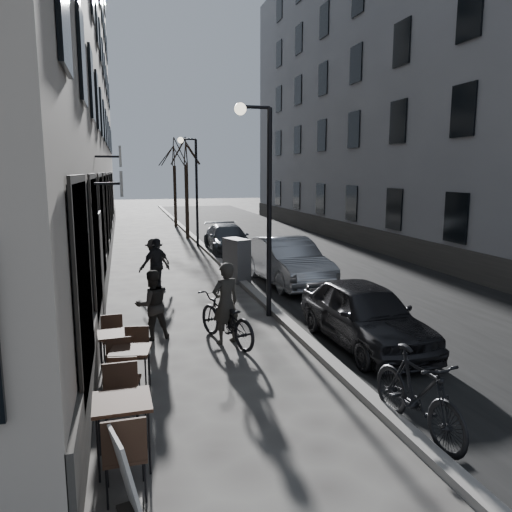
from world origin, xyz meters
name	(u,v)px	position (x,y,z in m)	size (l,w,h in m)	color
ground	(395,439)	(0.00, 0.00, 0.00)	(120.00, 120.00, 0.00)	#3A3735
road	(288,249)	(3.85, 16.00, 0.00)	(7.30, 60.00, 0.00)	black
kerb	(209,251)	(0.20, 16.00, 0.06)	(0.25, 60.00, 0.12)	gray
building_left	(47,56)	(-6.00, 16.50, 8.00)	(4.00, 35.00, 16.00)	#A29587
building_right	(400,75)	(9.50, 16.50, 8.00)	(4.00, 35.00, 16.00)	slate
streetlamp_near	(262,188)	(-0.17, 6.00, 3.16)	(0.90, 0.28, 5.09)	black
streetlamp_far	(193,180)	(-0.17, 18.00, 3.16)	(0.90, 0.28, 5.09)	black
tree_near	(186,149)	(-0.10, 21.00, 4.66)	(2.40, 2.40, 5.70)	black
tree_far	(174,153)	(-0.10, 27.00, 4.66)	(2.40, 2.40, 5.70)	black
bistro_set_a	(123,425)	(-3.51, 0.34, 0.51)	(0.70, 1.69, 1.00)	#311D15
bistro_set_b	(131,366)	(-3.38, 2.37, 0.46)	(0.71, 1.55, 0.89)	#311D15
bistro_set_c	(116,348)	(-3.63, 3.35, 0.44)	(0.64, 1.48, 0.86)	#311D15
sign_board	(129,486)	(-3.46, -0.71, 0.40)	(0.47, 0.62, 0.99)	black
utility_cabinet	(237,260)	(0.10, 10.03, 0.70)	(0.52, 0.94, 1.41)	slate
bicycle	(226,319)	(-1.42, 4.34, 0.52)	(0.69, 1.99, 1.05)	black
cyclist_rider	(226,303)	(-1.42, 4.34, 0.85)	(0.62, 0.41, 1.71)	#292724
pedestrian_near	(152,305)	(-2.88, 5.00, 0.75)	(0.73, 0.57, 1.50)	black
pedestrian_mid	(154,263)	(-2.52, 9.97, 0.75)	(0.97, 0.56, 1.50)	#2A2725
pedestrian_far	(156,265)	(-2.50, 9.38, 0.80)	(0.94, 0.39, 1.60)	black
car_near	(365,314)	(1.31, 3.48, 0.66)	(1.56, 3.88, 1.32)	black
car_mid	(287,261)	(1.57, 9.28, 0.73)	(1.55, 4.43, 1.46)	#94979C
car_far	(228,239)	(1.00, 15.78, 0.61)	(1.71, 4.21, 1.22)	#3A3E45
moped	(418,394)	(0.35, 0.07, 0.58)	(0.55, 1.93, 1.16)	black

